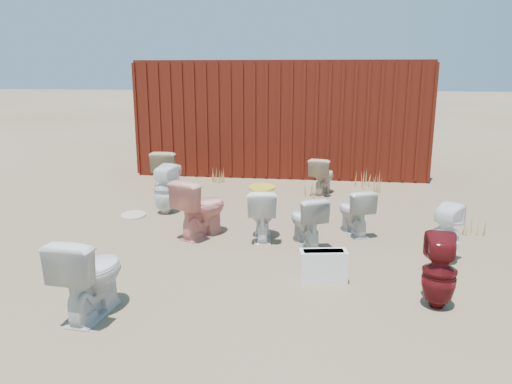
# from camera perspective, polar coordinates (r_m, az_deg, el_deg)

# --- Properties ---
(ground) EXTENTS (100.00, 100.00, 0.00)m
(ground) POSITION_cam_1_polar(r_m,az_deg,el_deg) (6.53, -0.72, -5.94)
(ground) COLOR brown
(ground) RESTS_ON ground
(shipping_container) EXTENTS (6.00, 2.40, 2.40)m
(shipping_container) POSITION_cam_1_polar(r_m,az_deg,el_deg) (11.36, 3.17, 8.68)
(shipping_container) COLOR #4C190C
(shipping_container) RESTS_ON ground
(toilet_front_a) EXTENTS (0.51, 0.81, 0.78)m
(toilet_front_a) POSITION_cam_1_polar(r_m,az_deg,el_deg) (4.84, -18.41, -8.96)
(toilet_front_a) COLOR silver
(toilet_front_a) RESTS_ON ground
(toilet_front_pink) EXTENTS (0.76, 0.90, 0.80)m
(toilet_front_pink) POSITION_cam_1_polar(r_m,az_deg,el_deg) (6.77, -6.28, -1.76)
(toilet_front_pink) COLOR pink
(toilet_front_pink) RESTS_ON ground
(toilet_front_c) EXTENTS (0.61, 0.73, 0.65)m
(toilet_front_c) POSITION_cam_1_polar(r_m,az_deg,el_deg) (6.46, 5.78, -3.22)
(toilet_front_c) COLOR silver
(toilet_front_c) RESTS_ON ground
(toilet_front_maroon) EXTENTS (0.36, 0.36, 0.72)m
(toilet_front_maroon) POSITION_cam_1_polar(r_m,az_deg,el_deg) (5.05, 20.23, -8.56)
(toilet_front_maroon) COLOR #5D1013
(toilet_front_maroon) RESTS_ON ground
(toilet_front_e) EXTENTS (0.58, 0.72, 0.64)m
(toilet_front_e) POSITION_cam_1_polar(r_m,az_deg,el_deg) (6.97, 11.17, -2.17)
(toilet_front_e) COLOR silver
(toilet_front_e) RESTS_ON ground
(toilet_back_a) EXTENTS (0.44, 0.44, 0.77)m
(toilet_back_a) POSITION_cam_1_polar(r_m,az_deg,el_deg) (7.93, -10.40, 0.31)
(toilet_back_a) COLOR white
(toilet_back_a) RESTS_ON ground
(toilet_back_beige_left) EXTENTS (0.47, 0.79, 0.80)m
(toilet_back_beige_left) POSITION_cam_1_polar(r_m,az_deg,el_deg) (9.27, -9.93, 2.34)
(toilet_back_beige_left) COLOR #BFB38C
(toilet_back_beige_left) RESTS_ON ground
(toilet_back_beige_right) EXTENTS (0.54, 0.74, 0.68)m
(toilet_back_beige_right) POSITION_cam_1_polar(r_m,az_deg,el_deg) (9.13, 7.60, 1.86)
(toilet_back_beige_right) COLOR beige
(toilet_back_beige_right) RESTS_ON ground
(toilet_back_yellowlid) EXTENTS (0.47, 0.72, 0.69)m
(toilet_back_yellowlid) POSITION_cam_1_polar(r_m,az_deg,el_deg) (6.63, 0.68, -2.49)
(toilet_back_yellowlid) COLOR white
(toilet_back_yellowlid) RESTS_ON ground
(toilet_back_e) EXTENTS (0.45, 0.45, 0.71)m
(toilet_back_e) POSITION_cam_1_polar(r_m,az_deg,el_deg) (6.21, 20.84, -4.47)
(toilet_back_e) COLOR white
(toilet_back_e) RESTS_ON ground
(yellow_lid) EXTENTS (0.35, 0.44, 0.02)m
(yellow_lid) POSITION_cam_1_polar(r_m,az_deg,el_deg) (6.54, 0.69, 0.54)
(yellow_lid) COLOR gold
(yellow_lid) RESTS_ON toilet_back_yellowlid
(loose_tank) EXTENTS (0.53, 0.28, 0.35)m
(loose_tank) POSITION_cam_1_polar(r_m,az_deg,el_deg) (5.40, 7.68, -8.41)
(loose_tank) COLOR white
(loose_tank) RESTS_ON ground
(loose_lid_near) EXTENTS (0.50, 0.58, 0.02)m
(loose_lid_near) POSITION_cam_1_polar(r_m,az_deg,el_deg) (7.98, -13.83, -2.57)
(loose_lid_near) COLOR #CAB792
(loose_lid_near) RESTS_ON ground
(loose_lid_far) EXTENTS (0.44, 0.52, 0.02)m
(loose_lid_far) POSITION_cam_1_polar(r_m,az_deg,el_deg) (7.25, -5.45, -3.88)
(loose_lid_far) COLOR beige
(loose_lid_far) RESTS_ON ground
(weed_clump_a) EXTENTS (0.36, 0.36, 0.26)m
(weed_clump_a) POSITION_cam_1_polar(r_m,az_deg,el_deg) (9.47, -10.35, 0.90)
(weed_clump_a) COLOR #A38141
(weed_clump_a) RESTS_ON ground
(weed_clump_b) EXTENTS (0.32, 0.32, 0.25)m
(weed_clump_b) POSITION_cam_1_polar(r_m,az_deg,el_deg) (8.93, 6.10, 0.24)
(weed_clump_b) COLOR #A38141
(weed_clump_b) RESTS_ON ground
(weed_clump_c) EXTENTS (0.36, 0.36, 0.36)m
(weed_clump_c) POSITION_cam_1_polar(r_m,az_deg,el_deg) (9.50, 13.07, 1.12)
(weed_clump_c) COLOR #A38141
(weed_clump_c) RESTS_ON ground
(weed_clump_d) EXTENTS (0.30, 0.30, 0.30)m
(weed_clump_d) POSITION_cam_1_polar(r_m,az_deg,el_deg) (10.02, -4.57, 1.89)
(weed_clump_d) COLOR #A38141
(weed_clump_d) RESTS_ON ground
(weed_clump_e) EXTENTS (0.34, 0.34, 0.30)m
(weed_clump_e) POSITION_cam_1_polar(r_m,az_deg,el_deg) (9.83, 12.25, 1.39)
(weed_clump_e) COLOR #A38141
(weed_clump_e) RESTS_ON ground
(weed_clump_f) EXTENTS (0.28, 0.28, 0.22)m
(weed_clump_f) POSITION_cam_1_polar(r_m,az_deg,el_deg) (7.47, 23.58, -3.69)
(weed_clump_f) COLOR #A38141
(weed_clump_f) RESTS_ON ground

